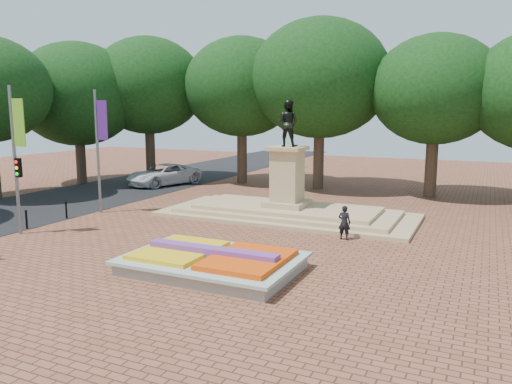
% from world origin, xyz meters
% --- Properties ---
extents(ground, '(90.00, 90.00, 0.00)m').
position_xyz_m(ground, '(0.00, 0.00, 0.00)').
color(ground, brown).
rests_on(ground, ground).
extents(asphalt_street, '(9.00, 90.00, 0.02)m').
position_xyz_m(asphalt_street, '(-15.00, 5.00, 0.01)').
color(asphalt_street, black).
rests_on(asphalt_street, ground).
extents(flower_bed, '(6.30, 4.30, 0.91)m').
position_xyz_m(flower_bed, '(1.03, -2.00, 0.38)').
color(flower_bed, gray).
rests_on(flower_bed, ground).
extents(monument, '(14.00, 6.00, 6.40)m').
position_xyz_m(monument, '(0.00, 8.00, 0.88)').
color(monument, tan).
rests_on(monument, ground).
extents(tree_row_back, '(44.80, 8.80, 10.43)m').
position_xyz_m(tree_row_back, '(2.33, 18.00, 6.67)').
color(tree_row_back, '#3A2C1F').
rests_on(tree_row_back, ground).
extents(banner_poles, '(0.88, 11.17, 7.00)m').
position_xyz_m(banner_poles, '(-10.08, -1.31, 3.88)').
color(banner_poles, slate).
rests_on(banner_poles, ground).
extents(bollard_row, '(0.12, 13.12, 0.98)m').
position_xyz_m(bollard_row, '(-10.70, -1.50, 0.53)').
color(bollard_row, black).
rests_on(bollard_row, ground).
extents(van, '(4.54, 6.55, 1.66)m').
position_xyz_m(van, '(-13.08, 14.79, 0.83)').
color(van, silver).
rests_on(van, ground).
extents(pedestrian, '(0.60, 0.40, 1.60)m').
position_xyz_m(pedestrian, '(4.20, 4.50, 0.80)').
color(pedestrian, black).
rests_on(pedestrian, ground).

